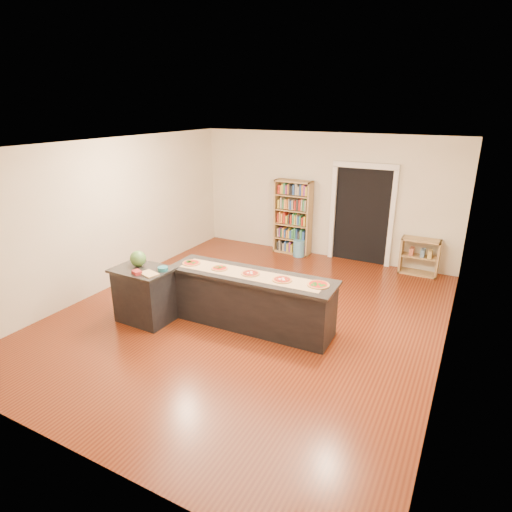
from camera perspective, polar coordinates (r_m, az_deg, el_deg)
The scene contains 17 objects.
room at distance 6.78m, azimuth -0.79°, elevation 2.68°, with size 6.00×7.00×2.80m.
doorway at distance 9.66m, azimuth 13.97°, elevation 6.06°, with size 1.40×0.09×2.21m.
kitchen_island at distance 6.80m, azimuth -0.71°, elevation -5.87°, with size 2.71×0.73×0.89m.
side_counter at distance 7.19m, azimuth -14.67°, elevation -4.99°, with size 0.92×0.67×0.91m.
bookshelf at distance 10.06m, azimuth 4.93°, elevation 5.14°, with size 0.87×0.31×1.74m, color tan.
low_shelf at distance 9.50m, azimuth 20.97°, elevation -0.07°, with size 0.77×0.33×0.77m, color tan.
waste_bin at distance 10.03m, azimuth 5.74°, elevation 1.03°, with size 0.27×0.27×0.39m, color #5192B4.
kraft_paper at distance 6.60m, azimuth -0.81°, elevation -2.46°, with size 2.35×0.42×0.00m, color #9A7D4F.
watermelon at distance 7.10m, azimuth -15.46°, elevation -0.34°, with size 0.26×0.26×0.26m, color #144214.
cutting_board at distance 6.76m, azimuth -14.09°, elevation -2.30°, with size 0.30×0.20×0.02m, color tan.
package_red at distance 6.82m, azimuth -15.61°, elevation -2.10°, with size 0.15×0.11×0.05m, color maroon.
package_teal at distance 6.85m, azimuth -12.32°, elevation -1.69°, with size 0.16×0.16×0.06m, color #195966.
pizza_a at distance 7.12m, azimuth -8.61°, elevation -0.92°, with size 0.29×0.29×0.02m.
pizza_b at distance 6.84m, azimuth -4.88°, elevation -1.63°, with size 0.25×0.25×0.02m.
pizza_c at distance 6.61m, azimuth -0.76°, elevation -2.33°, with size 0.29×0.29×0.02m.
pizza_d at distance 6.39m, azimuth 3.51°, elevation -3.17°, with size 0.31×0.31×0.02m.
pizza_e at distance 6.27m, azimuth 8.29°, elevation -3.79°, with size 0.31×0.31×0.02m.
Camera 1 is at (3.11, -5.69, 3.38)m, focal length 30.00 mm.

